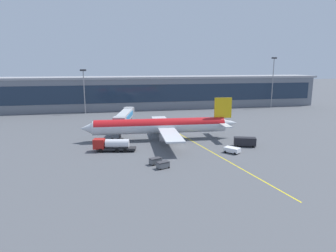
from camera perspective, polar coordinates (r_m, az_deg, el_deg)
name	(u,v)px	position (r m, az deg, el deg)	size (l,w,h in m)	color
ground_plane	(180,147)	(83.43, 2.25, -3.86)	(700.00, 700.00, 0.00)	#515459
apron_lead_in_line	(197,144)	(86.74, 5.41, -3.31)	(0.30, 80.00, 0.01)	yellow
terminal_building	(138,92)	(156.77, -5.61, 6.28)	(192.14, 18.97, 16.15)	slate
main_airliner	(161,126)	(89.92, -1.28, 0.05)	(46.89, 37.23, 12.30)	silver
jet_bridge	(125,116)	(101.52, -8.04, 1.81)	(8.51, 23.35, 6.94)	#B2B7BC
fuel_tanker	(112,145)	(79.78, -10.50, -3.46)	(11.08, 4.68, 3.25)	#232326
lavatory_truck	(245,141)	(85.79, 14.29, -2.80)	(6.23, 4.09, 2.50)	black
pushback_tug	(232,150)	(78.90, 11.98, -4.37)	(4.19, 4.40, 1.40)	white
baggage_cart_0	(163,165)	(66.08, -0.95, -7.28)	(3.02, 2.38, 1.48)	#595B60
baggage_cart_1	(155,161)	(68.68, -2.37, -6.56)	(3.02, 2.38, 1.48)	#595B60
apron_light_mast_0	(84,87)	(143.77, -15.48, 6.99)	(2.80, 0.50, 19.98)	gray
apron_light_mast_1	(273,79)	(167.19, 19.06, 8.37)	(2.80, 0.50, 25.74)	gray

